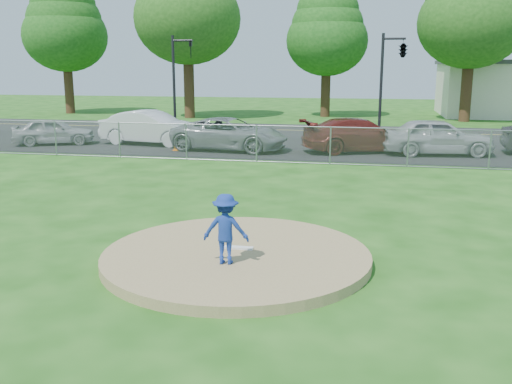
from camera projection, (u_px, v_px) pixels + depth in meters
The scene contains 19 objects.
ground at pixel (299, 173), 21.11m from camera, with size 120.00×120.00×0.00m, color #184D10.
pitchers_mound at pixel (236, 256), 11.52m from camera, with size 5.40×5.40×0.20m, color #927B50.
pitching_rubber at pixel (239, 248), 11.69m from camera, with size 0.60×0.15×0.04m, color white.
chain_link_fence at pixel (305, 145), 22.86m from camera, with size 40.00×0.06×1.50m, color gray.
parking_lot at pixel (316, 148), 27.33m from camera, with size 50.00×8.00×0.01m, color black.
street at pixel (328, 131), 34.51m from camera, with size 60.00×7.00×0.01m, color black.
tree_far_left at pixel (65, 25), 45.84m from camera, with size 6.72×6.72×10.74m.
tree_left at pixel (187, 4), 41.55m from camera, with size 7.84×7.84×12.53m.
tree_center at pixel (327, 30), 42.87m from camera, with size 6.16×6.16×9.84m.
tree_right at pixel (473, 9), 38.76m from camera, with size 7.28×7.28×11.63m.
traffic_signal_left at pixel (178, 75), 33.56m from camera, with size 1.28×0.20×5.60m.
traffic_signal_center at pixel (401, 52), 30.83m from camera, with size 1.42×2.48×5.60m.
pitcher at pixel (226, 229), 10.70m from camera, with size 0.87×0.50×1.34m, color navy.
traffic_cone at pixel (177, 143), 26.50m from camera, with size 0.35×0.35×0.68m, color orange.
parked_car_silver at pixel (54, 131), 28.47m from camera, with size 1.56×3.89×1.32m, color #A7A6AB.
parked_car_white at pixel (151, 128), 28.42m from camera, with size 1.78×5.09×1.68m, color silver.
parked_car_gray at pixel (230, 134), 26.52m from camera, with size 2.49×5.41×1.50m, color gray.
parked_car_darkred at pixel (360, 135), 25.99m from camera, with size 2.15×5.29×1.53m, color maroon.
parked_car_pearl at pixel (437, 137), 25.09m from camera, with size 1.92×4.76×1.62m, color #AFB1B3.
Camera 1 is at (2.56, -10.67, 3.87)m, focal length 40.00 mm.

